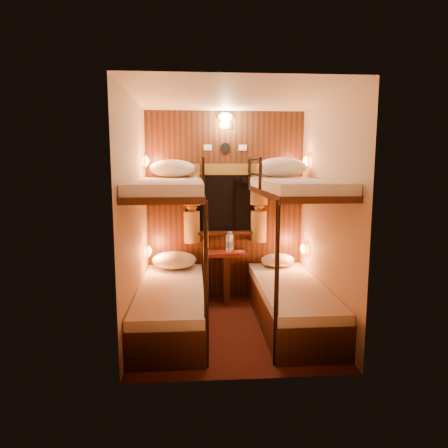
{
  "coord_description": "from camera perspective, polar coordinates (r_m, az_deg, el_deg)",
  "views": [
    {
      "loc": [
        -0.38,
        -4.07,
        1.74
      ],
      "look_at": [
        -0.08,
        0.15,
        1.11
      ],
      "focal_mm": 32.0,
      "sensor_mm": 36.0,
      "label": 1
    }
  ],
  "objects": [
    {
      "name": "table",
      "position": [
        5.11,
        0.31,
        -6.52
      ],
      "size": [
        0.5,
        0.34,
        0.66
      ],
      "color": "maroon",
      "rests_on": "floor"
    },
    {
      "name": "sachet_b",
      "position": [
        5.07,
        2.51,
        -3.87
      ],
      "size": [
        0.08,
        0.06,
        0.01
      ],
      "primitive_type": "cube",
      "rotation": [
        0.0,
        0.0,
        0.08
      ],
      "color": "silver",
      "rests_on": "table"
    },
    {
      "name": "pillow_upper_right",
      "position": [
        4.85,
        8.23,
        8.03
      ],
      "size": [
        0.6,
        0.43,
        0.24
      ],
      "primitive_type": "ellipsoid",
      "color": "silver",
      "rests_on": "bunk_right"
    },
    {
      "name": "back_panel",
      "position": [
        5.14,
        0.16,
        2.49
      ],
      "size": [
        2.0,
        0.03,
        2.4
      ],
      "primitive_type": "cube",
      "color": "black",
      "rests_on": "floor"
    },
    {
      "name": "window",
      "position": [
        5.12,
        0.18,
        2.24
      ],
      "size": [
        1.0,
        0.12,
        0.79
      ],
      "color": "black",
      "rests_on": "back_panel"
    },
    {
      "name": "ceiling",
      "position": [
        4.14,
        1.29,
        17.69
      ],
      "size": [
        2.1,
        2.1,
        0.0
      ],
      "primitive_type": "plane",
      "rotation": [
        3.14,
        0.0,
        0.0
      ],
      "color": "silver",
      "rests_on": "wall_back"
    },
    {
      "name": "wall_front",
      "position": [
        3.09,
        3.05,
        -1.56
      ],
      "size": [
        2.4,
        0.0,
        2.4
      ],
      "primitive_type": "plane",
      "rotation": [
        -1.57,
        0.0,
        0.0
      ],
      "color": "#C6B293",
      "rests_on": "floor"
    },
    {
      "name": "back_fixtures",
      "position": [
        5.11,
        0.19,
        14.2
      ],
      "size": [
        0.54,
        0.09,
        0.48
      ],
      "color": "black",
      "rests_on": "back_panel"
    },
    {
      "name": "wall_left",
      "position": [
        4.15,
        -12.65,
        0.83
      ],
      "size": [
        0.0,
        2.4,
        2.4
      ],
      "primitive_type": "plane",
      "rotation": [
        1.57,
        0.0,
        1.57
      ],
      "color": "#C6B293",
      "rests_on": "floor"
    },
    {
      "name": "curtains",
      "position": [
        5.07,
        0.21,
        3.13
      ],
      "size": [
        1.1,
        0.22,
        1.0
      ],
      "color": "olive",
      "rests_on": "back_panel"
    },
    {
      "name": "reading_lamps",
      "position": [
        4.81,
        0.46,
        2.55
      ],
      "size": [
        2.0,
        0.2,
        1.25
      ],
      "color": "orange",
      "rests_on": "wall_left"
    },
    {
      "name": "sachet_a",
      "position": [
        5.04,
        1.93,
        -3.95
      ],
      "size": [
        0.09,
        0.08,
        0.01
      ],
      "primitive_type": "cube",
      "rotation": [
        0.0,
        0.0,
        0.32
      ],
      "color": "silver",
      "rests_on": "table"
    },
    {
      "name": "bottle_left",
      "position": [
        5.0,
        0.67,
        -2.81
      ],
      "size": [
        0.07,
        0.07,
        0.25
      ],
      "rotation": [
        0.0,
        0.0,
        0.27
      ],
      "color": "#99BFE5",
      "rests_on": "table"
    },
    {
      "name": "bottle_right",
      "position": [
        5.09,
        0.95,
        -2.62
      ],
      "size": [
        0.07,
        0.07,
        0.25
      ],
      "rotation": [
        0.0,
        0.0,
        0.39
      ],
      "color": "#99BFE5",
      "rests_on": "table"
    },
    {
      "name": "floor",
      "position": [
        4.44,
        1.18,
        -14.56
      ],
      "size": [
        2.1,
        2.1,
        0.0
      ],
      "primitive_type": "plane",
      "color": "black",
      "rests_on": "ground"
    },
    {
      "name": "bunk_left",
      "position": [
        4.31,
        -7.56,
        -7.47
      ],
      "size": [
        0.72,
        1.9,
        1.82
      ],
      "color": "black",
      "rests_on": "floor"
    },
    {
      "name": "pillow_upper_left",
      "position": [
        4.83,
        -7.37,
        7.89
      ],
      "size": [
        0.54,
        0.38,
        0.21
      ],
      "primitive_type": "ellipsoid",
      "color": "silver",
      "rests_on": "bunk_left"
    },
    {
      "name": "pillow_lower_left",
      "position": [
        5.0,
        -7.11,
        -5.14
      ],
      "size": [
        0.54,
        0.39,
        0.21
      ],
      "primitive_type": "ellipsoid",
      "color": "silver",
      "rests_on": "bunk_left"
    },
    {
      "name": "wall_back",
      "position": [
        5.16,
        0.15,
        2.51
      ],
      "size": [
        2.4,
        0.0,
        2.4
      ],
      "primitive_type": "plane",
      "rotation": [
        1.57,
        0.0,
        0.0
      ],
      "color": "#C6B293",
      "rests_on": "floor"
    },
    {
      "name": "pillow_lower_right",
      "position": [
        5.12,
        7.65,
        -5.13
      ],
      "size": [
        0.42,
        0.3,
        0.17
      ],
      "primitive_type": "ellipsoid",
      "color": "silver",
      "rests_on": "bunk_right"
    },
    {
      "name": "wall_right",
      "position": [
        4.33,
        14.53,
        1.08
      ],
      "size": [
        0.0,
        2.4,
        2.4
      ],
      "primitive_type": "plane",
      "rotation": [
        1.57,
        0.0,
        -1.57
      ],
      "color": "#C6B293",
      "rests_on": "floor"
    },
    {
      "name": "bunk_right",
      "position": [
        4.42,
        9.57,
        -7.1
      ],
      "size": [
        0.72,
        1.9,
        1.82
      ],
      "color": "black",
      "rests_on": "floor"
    }
  ]
}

